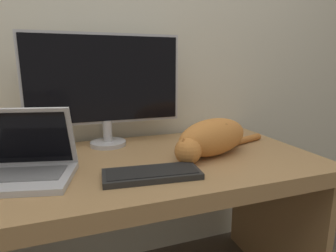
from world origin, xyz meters
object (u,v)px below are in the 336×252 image
object	(u,v)px
laptop	(22,165)
cat	(212,137)
external_keyboard	(152,174)
monitor	(105,84)

from	to	relation	value
laptop	cat	size ratio (longest dim) A/B	0.69
laptop	external_keyboard	world-z (taller)	laptop
monitor	external_keyboard	size ratio (longest dim) A/B	2.04
external_keyboard	cat	xyz separation A→B (m)	(0.29, 0.14, 0.07)
laptop	external_keyboard	bearing A→B (deg)	-4.24
monitor	cat	world-z (taller)	monitor
external_keyboard	cat	bearing A→B (deg)	30.40
external_keyboard	cat	distance (m)	0.33
cat	external_keyboard	bearing A→B (deg)	-173.70
laptop	cat	world-z (taller)	laptop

